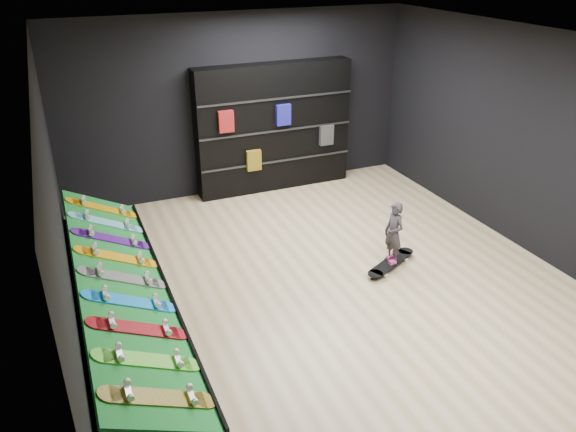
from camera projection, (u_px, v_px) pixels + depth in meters
name	position (u px, v px, depth m)	size (l,w,h in m)	color
floor	(330.00, 286.00, 7.15)	(6.00, 7.00, 0.01)	#C8B187
ceiling	(340.00, 43.00, 5.84)	(6.00, 7.00, 0.01)	white
wall_back	(238.00, 105.00, 9.39)	(6.00, 0.02, 3.00)	black
wall_left	(59.00, 222.00, 5.44)	(0.02, 7.00, 3.00)	black
wall_right	(533.00, 144.00, 7.55)	(0.02, 7.00, 3.00)	black
display_rack	(123.00, 317.00, 6.15)	(0.90, 4.50, 0.50)	black
turf_ramp	(122.00, 280.00, 5.96)	(1.00, 4.50, 0.04)	#0F6220
back_shelving	(274.00, 128.00, 9.62)	(2.73, 0.32, 2.18)	black
floor_skateboard	(391.00, 264.00, 7.55)	(0.98, 0.22, 0.09)	black
child	(393.00, 245.00, 7.42)	(0.19, 0.14, 0.52)	black
display_board_0	(159.00, 397.00, 4.38)	(0.98, 0.22, 0.09)	yellow
display_board_1	(148.00, 360.00, 4.77)	(0.98, 0.22, 0.09)	green
display_board_2	(139.00, 328.00, 5.17)	(0.98, 0.22, 0.09)	red
display_board_3	(130.00, 301.00, 5.56)	(0.98, 0.22, 0.09)	blue
display_board_4	(123.00, 278.00, 5.95)	(0.98, 0.22, 0.09)	black
display_board_5	(117.00, 257.00, 6.35)	(0.98, 0.22, 0.09)	orange
display_board_6	(112.00, 239.00, 6.74)	(0.98, 0.22, 0.09)	purple
display_board_7	(107.00, 222.00, 7.13)	(0.98, 0.22, 0.09)	#0CB2E5
display_board_8	(102.00, 208.00, 7.53)	(0.98, 0.22, 0.09)	yellow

